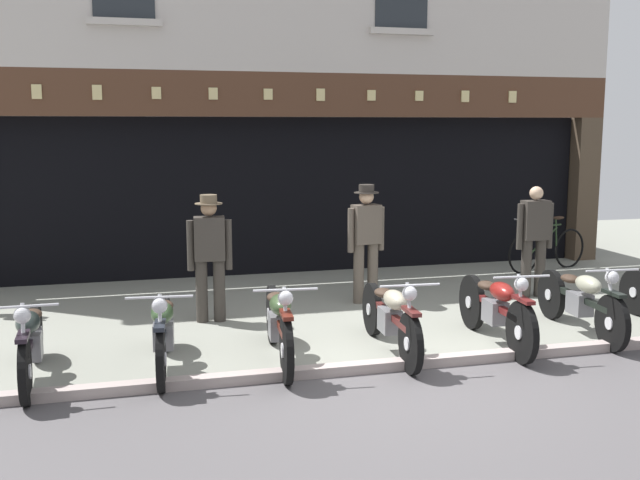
# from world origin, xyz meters

# --- Properties ---
(ground) EXTENTS (23.45, 22.00, 0.18)m
(ground) POSITION_xyz_m (0.00, -0.98, -0.04)
(ground) COLOR gray
(shop_facade) EXTENTS (11.75, 4.42, 6.24)m
(shop_facade) POSITION_xyz_m (-0.00, 7.02, 1.70)
(shop_facade) COLOR black
(shop_facade) RESTS_ON ground
(motorcycle_far_left) EXTENTS (0.62, 1.93, 0.90)m
(motorcycle_far_left) POSITION_xyz_m (-3.63, 0.66, 0.41)
(motorcycle_far_left) COLOR black
(motorcycle_far_left) RESTS_ON ground
(motorcycle_left) EXTENTS (0.62, 1.92, 0.90)m
(motorcycle_left) POSITION_xyz_m (-2.37, 0.68, 0.42)
(motorcycle_left) COLOR black
(motorcycle_left) RESTS_ON ground
(motorcycle_center_left) EXTENTS (0.62, 2.05, 0.92)m
(motorcycle_center_left) POSITION_xyz_m (-1.18, 0.63, 0.43)
(motorcycle_center_left) COLOR black
(motorcycle_center_left) RESTS_ON ground
(motorcycle_center) EXTENTS (0.62, 2.06, 0.91)m
(motorcycle_center) POSITION_xyz_m (0.05, 0.61, 0.42)
(motorcycle_center) COLOR black
(motorcycle_center) RESTS_ON ground
(motorcycle_center_right) EXTENTS (0.62, 2.04, 0.93)m
(motorcycle_center_right) POSITION_xyz_m (1.31, 0.59, 0.43)
(motorcycle_center_right) COLOR black
(motorcycle_center_right) RESTS_ON ground
(motorcycle_right) EXTENTS (0.62, 2.06, 0.91)m
(motorcycle_right) POSITION_xyz_m (2.49, 0.73, 0.42)
(motorcycle_right) COLOR black
(motorcycle_right) RESTS_ON ground
(salesman_left) EXTENTS (0.56, 0.34, 1.61)m
(salesman_left) POSITION_xyz_m (-1.68, 2.45, 0.89)
(salesman_left) COLOR #38332D
(salesman_left) RESTS_ON ground
(shopkeeper_center) EXTENTS (0.55, 0.35, 1.66)m
(shopkeeper_center) POSITION_xyz_m (0.54, 2.93, 0.92)
(shopkeeper_center) COLOR brown
(shopkeeper_center) RESTS_ON ground
(salesman_right) EXTENTS (0.56, 0.25, 1.60)m
(salesman_right) POSITION_xyz_m (3.00, 2.64, 0.88)
(salesman_right) COLOR #38332D
(salesman_right) RESTS_ON ground
(advert_board_near) EXTENTS (0.78, 0.03, 0.97)m
(advert_board_near) POSITION_xyz_m (2.86, 5.40, 1.75)
(advert_board_near) COLOR silver
(leaning_bicycle) EXTENTS (1.74, 0.64, 0.94)m
(leaning_bicycle) POSITION_xyz_m (4.30, 4.35, 0.37)
(leaning_bicycle) COLOR black
(leaning_bicycle) RESTS_ON ground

